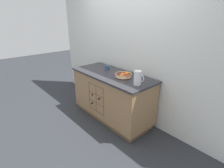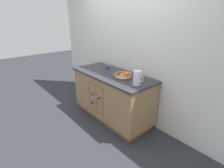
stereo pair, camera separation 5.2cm
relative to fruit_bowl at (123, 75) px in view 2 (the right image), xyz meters
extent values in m
plane|color=#2D3035|center=(-0.27, -0.03, -0.94)|extent=(14.00, 14.00, 0.00)
cube|color=silver|center=(-0.27, 0.37, 0.33)|extent=(4.40, 0.06, 2.55)
cube|color=brown|center=(-0.27, -0.03, -0.90)|extent=(1.54, 0.60, 0.09)
cube|color=#99724C|center=(-0.27, -0.03, -0.46)|extent=(1.60, 0.66, 0.77)
cube|color=#2D2D33|center=(-0.27, -0.03, -0.06)|extent=(1.64, 0.70, 0.03)
cube|color=brown|center=(-0.33, -0.25, -0.45)|extent=(0.43, 0.01, 0.51)
cube|color=brown|center=(-0.54, -0.31, -0.45)|extent=(0.02, 0.10, 0.51)
cube|color=brown|center=(-0.11, -0.31, -0.45)|extent=(0.02, 0.10, 0.51)
cube|color=brown|center=(-0.33, -0.31, -0.71)|extent=(0.43, 0.10, 0.02)
cube|color=brown|center=(-0.33, -0.31, -0.54)|extent=(0.43, 0.10, 0.02)
cube|color=brown|center=(-0.33, -0.31, -0.37)|extent=(0.43, 0.10, 0.02)
cube|color=brown|center=(-0.33, -0.31, -0.20)|extent=(0.43, 0.10, 0.02)
cube|color=brown|center=(-0.33, -0.31, -0.45)|extent=(0.02, 0.10, 0.51)
cylinder|color=black|center=(-0.43, -0.19, -0.58)|extent=(0.07, 0.22, 0.07)
cylinder|color=black|center=(-0.43, -0.34, -0.58)|extent=(0.03, 0.09, 0.03)
cylinder|color=black|center=(-0.43, -0.20, -0.41)|extent=(0.08, 0.18, 0.08)
cylinder|color=black|center=(-0.43, -0.33, -0.41)|extent=(0.03, 0.08, 0.03)
cylinder|color=black|center=(-0.22, -0.19, -0.41)|extent=(0.07, 0.22, 0.07)
cylinder|color=black|center=(-0.22, -0.35, -0.41)|extent=(0.03, 0.09, 0.03)
cylinder|color=tan|center=(0.00, 0.00, -0.04)|extent=(0.13, 0.13, 0.01)
cone|color=tan|center=(0.00, 0.00, 0.00)|extent=(0.27, 0.27, 0.06)
torus|color=tan|center=(0.00, 0.00, 0.01)|extent=(0.29, 0.29, 0.02)
sphere|color=red|center=(0.06, 0.01, 0.00)|extent=(0.08, 0.08, 0.08)
sphere|color=red|center=(-0.05, -0.04, 0.00)|extent=(0.06, 0.06, 0.06)
sphere|color=red|center=(-0.04, 0.03, 0.00)|extent=(0.08, 0.08, 0.08)
sphere|color=gold|center=(0.00, -0.02, 0.00)|extent=(0.08, 0.08, 0.08)
sphere|color=orange|center=(0.02, 0.05, 0.00)|extent=(0.08, 0.08, 0.08)
cylinder|color=white|center=(0.38, -0.09, 0.07)|extent=(0.11, 0.11, 0.22)
torus|color=white|center=(0.38, -0.09, 0.17)|extent=(0.12, 0.12, 0.01)
torus|color=white|center=(0.44, -0.09, 0.08)|extent=(0.12, 0.01, 0.12)
cylinder|color=#385684|center=(-0.56, 0.10, 0.00)|extent=(0.09, 0.09, 0.08)
torus|color=#385684|center=(-0.52, 0.10, 0.00)|extent=(0.06, 0.01, 0.06)
camera|label=1|loc=(1.98, -2.00, 0.94)|focal=28.00mm
camera|label=2|loc=(2.01, -1.96, 0.94)|focal=28.00mm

